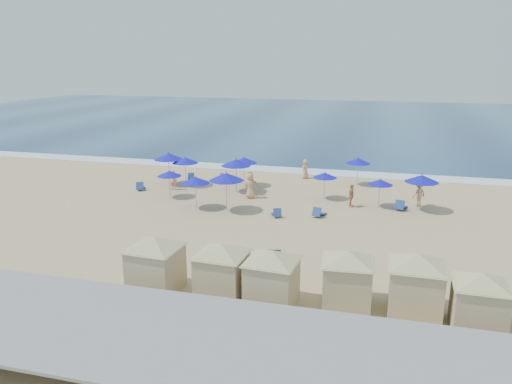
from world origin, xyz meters
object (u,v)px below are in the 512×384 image
Objects in this scene: beachgoer_4 at (305,169)px; cabana_4 at (417,276)px; umbrella_1 at (169,173)px; umbrella_7 at (325,175)px; cabana_1 at (222,263)px; umbrella_4 at (244,160)px; umbrella_8 at (380,182)px; trash_bin at (274,259)px; umbrella_6 at (226,177)px; cabana_3 at (348,271)px; umbrella_0 at (168,156)px; cabana_0 at (155,257)px; umbrella_3 at (195,180)px; beachgoer_0 at (173,180)px; umbrella_9 at (358,161)px; umbrella_10 at (422,179)px; umbrella_2 at (185,160)px; cabana_2 at (272,271)px; umbrella_5 at (236,163)px; beachgoer_2 at (351,195)px; beachgoer_5 at (251,186)px; cabana_5 at (480,294)px; beachgoer_1 at (251,184)px.

cabana_4 is at bearing 41.92° from beachgoer_4.
umbrella_7 is at bearing 12.88° from umbrella_1.
cabana_1 is 16.88m from umbrella_7.
beachgoer_4 is at bearing 41.89° from umbrella_4.
trash_bin is at bearing -112.06° from umbrella_8.
umbrella_6 is 10.61m from umbrella_8.
cabana_3 is at bearing -179.27° from cabana_4.
cabana_0 is at bearing -67.19° from umbrella_0.
umbrella_3 reaches higher than beachgoer_0.
umbrella_10 is at bearing -53.38° from umbrella_9.
umbrella_0 is at bearing 112.81° from cabana_0.
cabana_3 is at bearing -49.93° from umbrella_2.
trash_bin is 16.29m from umbrella_4.
umbrella_5 is (-6.84, 17.13, 0.77)m from cabana_2.
umbrella_4 is at bearing 46.97° from umbrella_1.
umbrella_5 is 9.23m from beachgoer_2.
cabana_2 is at bearing -57.59° from umbrella_2.
cabana_2 is at bearing -52.17° from umbrella_1.
umbrella_6 is 7.38m from beachgoer_0.
cabana_1 reaches higher than umbrella_3.
umbrella_5 is 1.68× the size of beachgoer_0.
trash_bin is at bearing -68.46° from umbrella_4.
beachgoer_5 is (-3.03, 15.50, -0.59)m from cabana_1.
cabana_0 is 1.80× the size of umbrella_4.
umbrella_8 is 9.63m from beachgoer_4.
beachgoer_2 is (-5.95, 15.30, -0.67)m from cabana_5.
umbrella_5 reaches higher than umbrella_2.
umbrella_4 is 9.25m from umbrella_9.
umbrella_8 is (-1.82, 14.99, 0.17)m from cabana_4.
cabana_2 reaches higher than cabana_1.
cabana_5 is at bearing -36.86° from umbrella_3.
umbrella_5 is (-14.89, 17.10, 0.83)m from cabana_5.
beachgoer_0 is at bearing 140.39° from cabana_5.
umbrella_3 is 0.84× the size of umbrella_6.
umbrella_6 reaches higher than beachgoer_5.
beachgoer_1 is at bearing -63.51° from umbrella_4.
umbrella_8 is 1.24× the size of beachgoer_4.
cabana_3 is at bearing -79.35° from umbrella_7.
cabana_2 is at bearing 27.61° from beachgoer_4.
umbrella_2 is 6.57m from beachgoer_5.
beachgoer_0 is 6.57m from beachgoer_5.
umbrella_3 reaches higher than beachgoer_4.
cabana_2 is at bearing -96.57° from beachgoer_1.
beachgoer_1 is (2.77, 4.20, -1.10)m from umbrella_3.
umbrella_10 is (-1.37, 15.54, 0.77)m from cabana_5.
umbrella_5 is at bearing 87.90° from beachgoer_2.
cabana_4 is at bearing -55.48° from umbrella_4.
cabana_3 reaches higher than umbrella_8.
umbrella_8 is (10.81, -1.34, -0.52)m from umbrella_5.
cabana_4 is 21.28m from umbrella_9.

